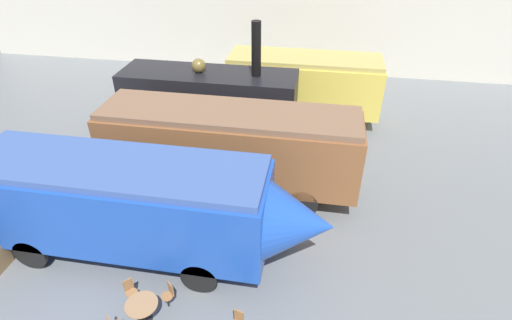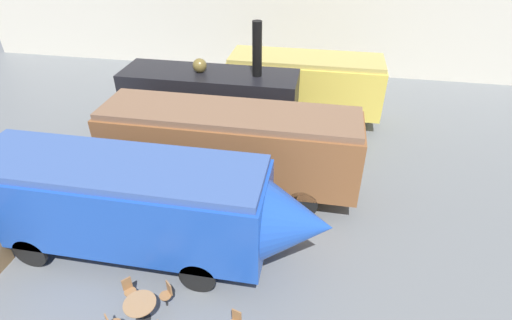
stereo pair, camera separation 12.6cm
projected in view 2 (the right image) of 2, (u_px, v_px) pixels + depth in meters
ground_plane at (230, 205)px, 15.88m from camera, size 80.00×80.00×0.00m
backdrop_wall at (282, 4)px, 25.90m from camera, size 44.00×0.15×9.00m
passenger_coach_vintage at (305, 83)px, 21.10m from camera, size 7.96×2.73×3.48m
steam_locomotive at (211, 101)px, 18.98m from camera, size 8.16×2.45×5.97m
passenger_coach_wooden at (230, 144)px, 15.61m from camera, size 10.01×2.69×3.62m
streamlined_locomotive at (144, 203)px, 12.69m from camera, size 11.44×2.84×3.55m
cafe_table_mid at (140, 306)px, 11.27m from camera, size 0.93×0.93×0.71m
cafe_chair_3 at (129, 289)px, 11.86m from camera, size 0.40×0.40×0.87m
cafe_chair_6 at (167, 293)px, 11.73m from camera, size 0.40×0.40×0.87m
visitor_person at (284, 223)px, 13.78m from camera, size 0.34×0.34×1.56m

